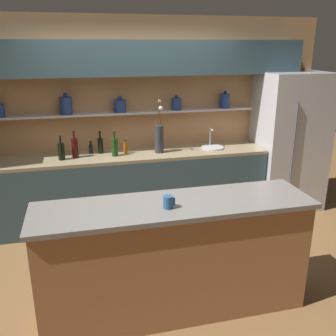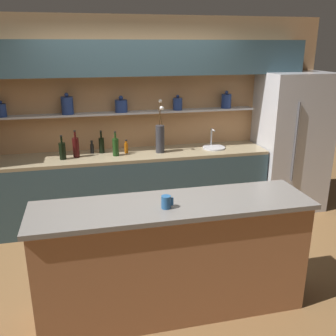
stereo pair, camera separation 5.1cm
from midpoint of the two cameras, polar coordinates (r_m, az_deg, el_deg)
name	(u,v)px [view 1 (the left image)]	position (r m, az deg, el deg)	size (l,w,h in m)	color
ground_plane	(159,269)	(4.08, -1.78, -15.08)	(12.00, 12.00, 0.00)	brown
back_wall_unit	(132,101)	(4.96, -5.78, 10.16)	(5.20, 0.44, 2.60)	tan
back_counter_unit	(127,188)	(4.94, -6.56, -2.99)	(3.65, 0.62, 0.92)	#334C56
island_counter	(174,258)	(3.29, 0.53, -13.50)	(2.31, 0.61, 1.02)	#99603D
refrigerator	(289,142)	(5.51, 17.73, 3.83)	(0.90, 0.73, 1.90)	#B7B7BC
flower_vase	(159,137)	(4.79, -1.67, 4.75)	(0.11, 0.16, 0.67)	#2D2D33
sink_fixture	(212,146)	(5.07, 6.50, 3.30)	(0.30, 0.30, 0.25)	#B7B7BC
bottle_wine_0	(115,147)	(4.70, -8.43, 3.20)	(0.08, 0.08, 0.31)	#193814
bottle_sauce_1	(125,148)	(4.81, -6.84, 3.11)	(0.05, 0.05, 0.18)	#9E4C0A
bottle_wine_2	(75,147)	(4.73, -14.32, 3.06)	(0.08, 0.08, 0.34)	#380C0C
bottle_sauce_3	(91,148)	(4.86, -11.96, 2.96)	(0.05, 0.05, 0.17)	black
bottle_wine_4	(100,145)	(4.86, -10.55, 3.46)	(0.07, 0.07, 0.29)	black
bottle_wine_5	(61,151)	(4.68, -16.25, 2.50)	(0.08, 0.08, 0.30)	black
coffee_mug	(168,202)	(2.94, -0.49, -5.21)	(0.10, 0.08, 0.10)	#235184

